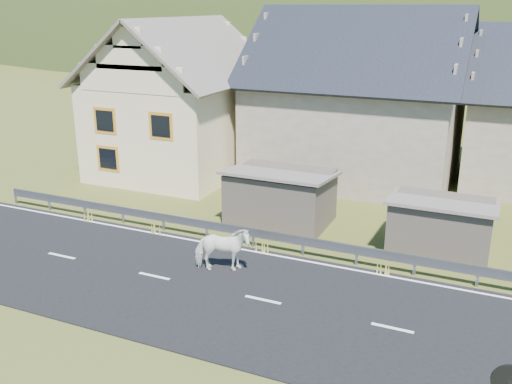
% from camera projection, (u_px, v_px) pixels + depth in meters
% --- Properties ---
extents(ground, '(160.00, 160.00, 0.00)m').
position_uv_depth(ground, '(263.00, 301.00, 17.71)').
color(ground, '#3D4815').
rests_on(ground, ground).
extents(road, '(60.00, 7.00, 0.04)m').
position_uv_depth(road, '(263.00, 300.00, 17.70)').
color(road, black).
rests_on(road, ground).
extents(lane_markings, '(60.00, 6.60, 0.01)m').
position_uv_depth(lane_markings, '(263.00, 300.00, 17.69)').
color(lane_markings, silver).
rests_on(lane_markings, road).
extents(guardrail, '(28.10, 0.09, 0.75)m').
position_uv_depth(guardrail, '(303.00, 241.00, 20.72)').
color(guardrail, '#93969B').
rests_on(guardrail, ground).
extents(shed_left, '(4.30, 3.30, 2.40)m').
position_uv_depth(shed_left, '(281.00, 198.00, 23.77)').
color(shed_left, brown).
rests_on(shed_left, ground).
extents(shed_right, '(3.80, 2.90, 2.20)m').
position_uv_depth(shed_right, '(441.00, 227.00, 20.86)').
color(shed_right, brown).
rests_on(shed_right, ground).
extents(house_cream, '(7.80, 9.80, 8.30)m').
position_uv_depth(house_cream, '(181.00, 91.00, 30.61)').
color(house_cream, beige).
rests_on(house_cream, ground).
extents(house_stone_a, '(10.80, 9.80, 8.90)m').
position_uv_depth(house_stone_a, '(360.00, 88.00, 29.65)').
color(house_stone_a, tan).
rests_on(house_stone_a, ground).
extents(mountain, '(440.00, 280.00, 260.00)m').
position_uv_depth(mountain, '(505.00, 101.00, 178.22)').
color(mountain, '#243815').
rests_on(mountain, ground).
extents(conifer_patch, '(76.00, 50.00, 28.00)m').
position_uv_depth(conifer_patch, '(233.00, 17.00, 132.48)').
color(conifer_patch, black).
rests_on(conifer_patch, ground).
extents(horse, '(1.54, 2.10, 1.61)m').
position_uv_depth(horse, '(222.00, 249.00, 19.38)').
color(horse, white).
rests_on(horse, road).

